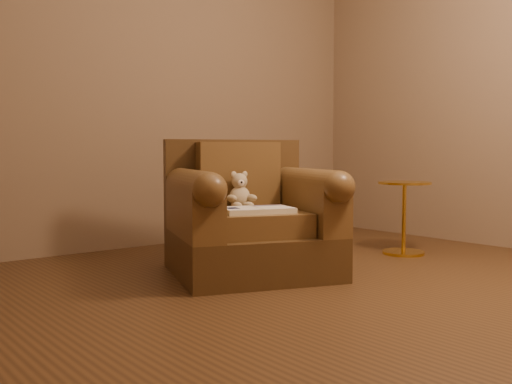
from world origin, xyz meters
TOP-DOWN VIEW (x-y plane):
  - floor at (0.00, 0.00)m, footprint 4.00×4.00m
  - armchair at (-0.06, 0.73)m, footprint 1.12×1.10m
  - teddy_bear at (-0.06, 0.81)m, footprint 0.17×0.19m
  - guidebook at (-0.15, 0.55)m, footprint 0.45×0.35m
  - side_table at (1.17, 0.53)m, footprint 0.36×0.36m

SIDE VIEW (x-z plane):
  - floor at x=0.00m, z-range 0.00..0.00m
  - side_table at x=1.17m, z-range 0.02..0.53m
  - armchair at x=-0.06m, z-range -0.09..0.71m
  - guidebook at x=-0.15m, z-range 0.38..0.41m
  - teddy_bear at x=-0.06m, z-range 0.35..0.58m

